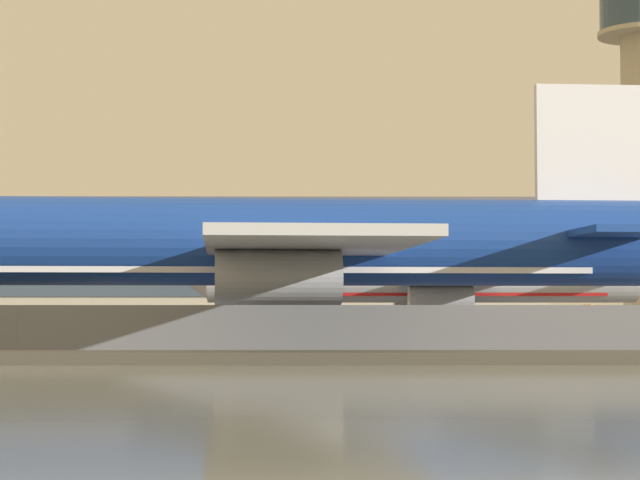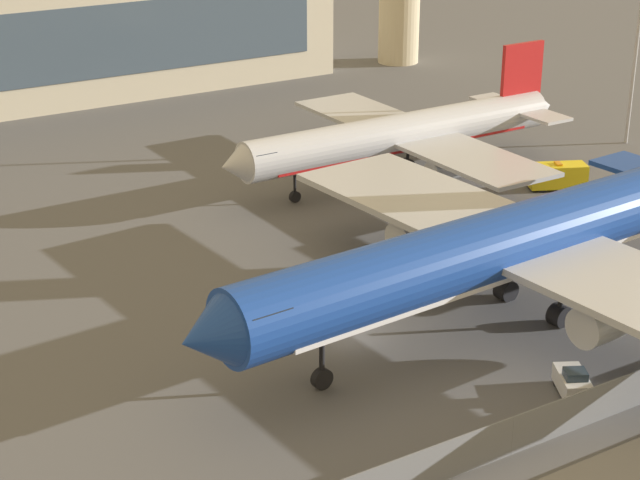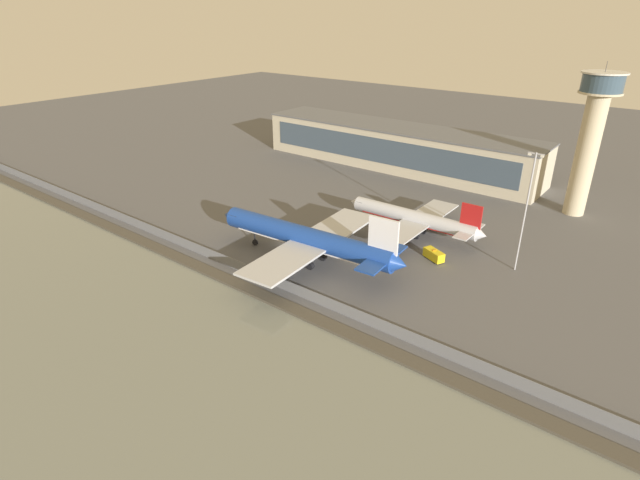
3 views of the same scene
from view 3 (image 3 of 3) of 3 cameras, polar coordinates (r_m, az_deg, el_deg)
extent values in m
plane|color=#565659|center=(120.32, -4.19, -0.44)|extent=(500.00, 500.00, 0.00)
cube|color=#474238|center=(107.68, -11.50, -4.02)|extent=(320.00, 3.00, 0.50)
cube|color=slate|center=(109.79, -9.78, -2.71)|extent=(280.00, 0.08, 2.39)
cylinder|color=slate|center=(189.96, -30.49, 6.17)|extent=(0.10, 0.10, 2.39)
cylinder|color=slate|center=(109.79, -9.78, -2.71)|extent=(0.10, 0.10, 2.39)
cylinder|color=#193D93|center=(109.48, -1.65, 0.31)|extent=(42.93, 7.86, 4.78)
cone|color=#193D93|center=(123.00, -10.30, 2.77)|extent=(3.43, 4.75, 4.54)
cone|color=#193D93|center=(99.36, 9.09, -2.75)|extent=(3.41, 4.51, 4.30)
cube|color=#232D3D|center=(120.81, -9.28, 2.74)|extent=(2.92, 4.24, 1.43)
cube|color=silver|center=(110.04, -1.64, -0.31)|extent=(36.48, 6.45, 0.86)
cube|color=#B7BABF|center=(101.24, -4.02, -2.30)|extent=(10.86, 21.12, 0.48)
cube|color=#B7BABF|center=(116.44, 2.14, 1.55)|extent=(10.86, 21.12, 0.48)
cylinder|color=#B7BABF|center=(103.80, -4.00, -2.53)|extent=(6.15, 3.05, 2.63)
cylinder|color=#B7BABF|center=(116.43, 1.16, 0.73)|extent=(6.15, 3.05, 2.63)
cube|color=silver|center=(98.72, 7.25, 0.28)|extent=(6.43, 1.04, 8.12)
cube|color=#193D93|center=(97.65, 6.10, -2.85)|extent=(4.80, 7.81, 0.38)
cube|color=#193D93|center=(103.68, 8.07, -1.22)|extent=(4.80, 7.81, 0.38)
cylinder|color=black|center=(119.60, -7.47, 0.33)|extent=(0.33, 0.33, 2.80)
cylinder|color=black|center=(120.19, -7.44, -0.27)|extent=(1.37, 0.62, 1.34)
cylinder|color=black|center=(107.76, -1.10, -2.35)|extent=(0.38, 0.38, 2.80)
cylinder|color=black|center=(108.41, -1.09, -3.01)|extent=(1.61, 1.18, 1.54)
cylinder|color=black|center=(111.46, 0.38, -1.37)|extent=(0.38, 0.38, 2.80)
cylinder|color=black|center=(112.09, 0.38, -2.01)|extent=(1.61, 1.18, 1.54)
cylinder|color=silver|center=(125.63, 10.61, 2.55)|extent=(32.80, 4.01, 3.65)
cone|color=silver|center=(133.63, 4.00, 4.32)|extent=(2.41, 3.49, 3.47)
cone|color=silver|center=(119.65, 17.97, 0.53)|extent=(2.41, 3.31, 3.29)
cube|color=#232D3D|center=(132.30, 4.84, 4.29)|extent=(2.04, 3.12, 1.10)
cube|color=#B21919|center=(126.02, 10.57, 2.13)|extent=(27.88, 3.23, 0.66)
cube|color=#B7BABF|center=(118.66, 9.52, 1.02)|extent=(7.38, 15.80, 0.37)
cube|color=#B7BABF|center=(131.80, 12.81, 3.22)|extent=(7.38, 15.80, 0.37)
cylinder|color=#B7BABF|center=(120.57, 9.36, 0.81)|extent=(4.61, 2.06, 2.01)
cylinder|color=#B7BABF|center=(131.54, 12.14, 2.68)|extent=(4.61, 2.06, 2.01)
cube|color=#B21919|center=(119.13, 16.88, 2.49)|extent=(4.92, 0.49, 6.21)
cube|color=silver|center=(117.91, 16.15, 0.56)|extent=(3.34, 5.80, 0.29)
cube|color=silver|center=(122.92, 17.18, 1.44)|extent=(3.34, 5.80, 0.29)
cylinder|color=black|center=(131.78, 6.10, 2.58)|extent=(0.26, 0.26, 2.14)
cylinder|color=black|center=(132.19, 6.08, 2.15)|extent=(1.03, 0.41, 1.02)
cylinder|color=black|center=(124.26, 11.03, 0.80)|extent=(0.29, 0.29, 2.14)
cylinder|color=black|center=(124.69, 10.99, 0.35)|extent=(1.18, 0.83, 1.18)
cylinder|color=black|center=(127.45, 11.82, 1.36)|extent=(0.29, 0.29, 2.14)
cylinder|color=black|center=(127.87, 11.77, 0.92)|extent=(1.18, 0.83, 1.18)
cube|color=white|center=(107.08, -5.91, -3.49)|extent=(2.93, 3.58, 1.11)
cube|color=#283847|center=(106.59, -6.14, -3.15)|extent=(1.66, 1.59, 0.50)
cylinder|color=black|center=(106.44, -6.30, -3.93)|extent=(0.53, 0.72, 0.70)
cylinder|color=black|center=(107.59, -6.52, -3.61)|extent=(0.53, 0.72, 0.70)
cylinder|color=black|center=(106.95, -5.28, -3.73)|extent=(0.53, 0.72, 0.70)
cylinder|color=black|center=(108.09, -5.52, -3.41)|extent=(0.53, 0.72, 0.70)
cube|color=yellow|center=(114.89, 12.88, -1.64)|extent=(5.60, 4.10, 2.07)
cube|color=#283847|center=(113.50, 13.47, -1.83)|extent=(1.88, 2.29, 0.83)
cube|color=orange|center=(114.39, 12.93, -1.14)|extent=(0.90, 1.16, 0.16)
cylinder|color=black|center=(114.74, 13.70, -2.24)|extent=(0.85, 0.55, 0.84)
cylinder|color=black|center=(113.63, 12.98, -2.45)|extent=(0.85, 0.55, 0.84)
cylinder|color=black|center=(116.90, 12.70, -1.60)|extent=(0.85, 0.55, 0.84)
cylinder|color=black|center=(115.81, 11.98, -1.80)|extent=(0.85, 0.55, 0.84)
cylinder|color=#C6B793|center=(150.21, 28.08, 8.42)|extent=(5.45, 5.45, 32.08)
cylinder|color=#C6B793|center=(147.19, 29.39, 14.45)|extent=(10.36, 10.36, 0.50)
cylinder|color=#384C5B|center=(146.89, 29.60, 15.37)|extent=(9.84, 9.84, 4.36)
cylinder|color=beige|center=(146.64, 29.80, 16.28)|extent=(10.87, 10.87, 0.40)
cylinder|color=#333338|center=(146.50, 29.92, 16.81)|extent=(0.12, 0.12, 2.40)
cube|color=#BCB299|center=(180.51, 8.75, 10.42)|extent=(100.65, 19.44, 13.75)
cube|color=#3D4C5B|center=(172.12, 7.11, 10.04)|extent=(92.59, 0.16, 8.25)
cube|color=#5B5E63|center=(178.87, 8.90, 12.63)|extent=(101.25, 20.04, 0.50)
cylinder|color=#A8A8AD|center=(111.32, 22.37, 2.76)|extent=(0.36, 0.36, 25.96)
cube|color=#A8A8AD|center=(107.55, 23.48, 9.04)|extent=(3.20, 0.24, 0.24)
cube|color=silver|center=(107.91, 22.85, 9.03)|extent=(0.60, 0.40, 0.44)
cube|color=silver|center=(107.34, 24.07, 8.74)|extent=(0.60, 0.40, 0.44)
camera|label=1|loc=(78.80, -34.79, -19.27)|focal=70.00mm
camera|label=2|loc=(113.26, -37.71, 10.28)|focal=60.00mm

